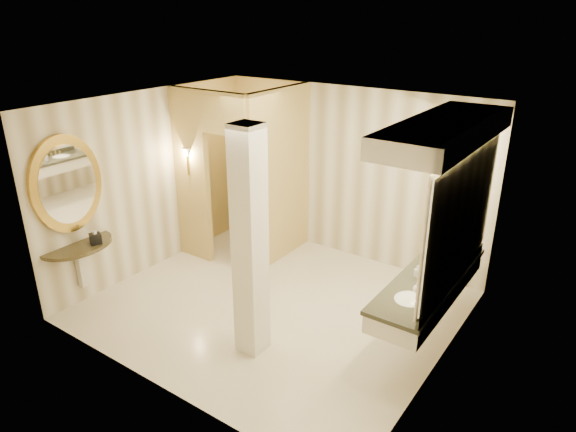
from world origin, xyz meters
name	(u,v)px	position (x,y,z in m)	size (l,w,h in m)	color
floor	(274,305)	(0.00, 0.00, 0.00)	(4.50, 4.50, 0.00)	silver
ceiling	(272,106)	(0.00, 0.00, 2.70)	(4.50, 4.50, 0.00)	silver
wall_back	(349,174)	(0.00, 2.00, 1.35)	(4.50, 0.02, 2.70)	silver
wall_front	(150,276)	(0.00, -2.00, 1.35)	(4.50, 0.02, 2.70)	silver
wall_left	(153,181)	(-2.25, 0.00, 1.35)	(0.02, 4.00, 2.70)	silver
wall_right	(448,260)	(2.25, 0.00, 1.35)	(0.02, 4.00, 2.70)	silver
toilet_closet	(251,176)	(-1.14, 0.96, 1.39)	(1.50, 1.55, 2.70)	#E4C577
wall_sconce	(187,154)	(-1.93, 0.43, 1.73)	(0.14, 0.14, 0.42)	gold
vanity	(439,217)	(1.98, 0.40, 1.63)	(0.75, 2.36, 2.09)	silver
console_shelf	(70,210)	(-2.21, -1.40, 1.34)	(0.99, 0.99, 1.94)	black
pillar	(250,245)	(0.35, -0.90, 1.35)	(0.30, 0.30, 2.70)	silver
tissue_box	(95,239)	(-1.99, -1.25, 0.94)	(0.14, 0.14, 0.14)	black
toilet	(280,222)	(-1.10, 1.66, 0.39)	(0.44, 0.77, 0.78)	white
soap_bottle_a	(418,271)	(1.83, 0.33, 0.94)	(0.06, 0.06, 0.14)	beige
soap_bottle_b	(417,287)	(1.96, -0.01, 0.93)	(0.09, 0.09, 0.12)	silver
soap_bottle_c	(426,260)	(1.83, 0.59, 0.98)	(0.08, 0.08, 0.21)	#C6B28C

